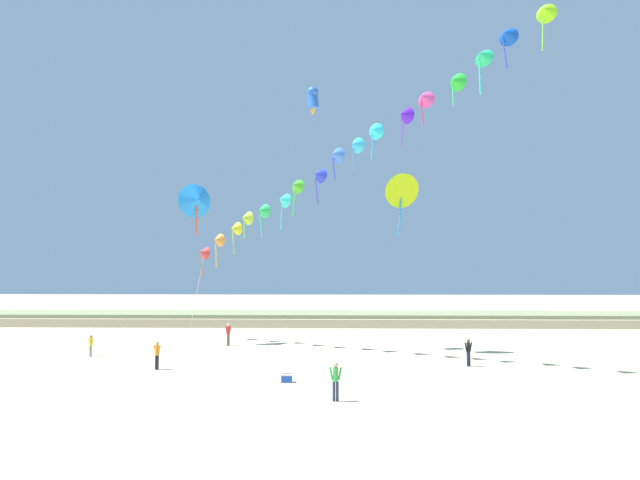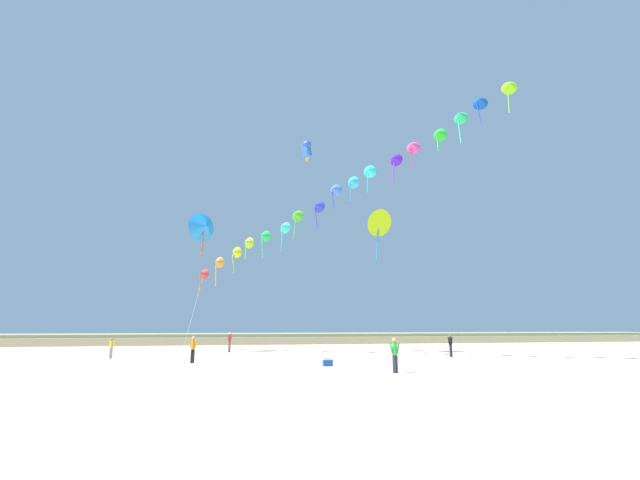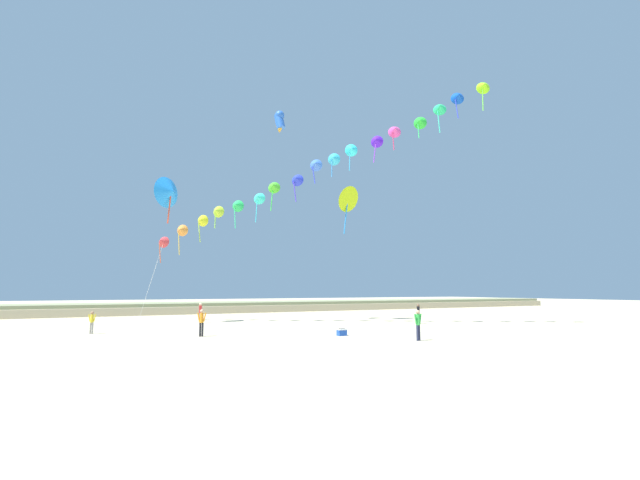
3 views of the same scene
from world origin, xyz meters
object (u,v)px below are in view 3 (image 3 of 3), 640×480
at_px(person_far_left, 200,311).
at_px(person_near_right, 418,312).
at_px(large_kite_low_lead, 346,198).
at_px(large_kite_mid_trail, 170,192).
at_px(person_mid_center, 418,323).
at_px(person_far_right, 202,321).
at_px(large_kite_high_solo, 280,121).
at_px(person_near_left, 92,321).
at_px(beach_cooler, 342,332).

bearing_deg(person_far_left, person_near_right, -28.83).
relative_size(large_kite_low_lead, large_kite_mid_trail, 1.16).
distance_m(person_mid_center, person_far_right, 13.25).
bearing_deg(person_far_right, large_kite_mid_trail, 93.27).
xyz_separation_m(person_far_right, large_kite_high_solo, (8.86, 9.55, 18.15)).
bearing_deg(large_kite_mid_trail, person_near_right, -27.26).
height_order(person_near_left, large_kite_high_solo, large_kite_high_solo).
height_order(person_mid_center, person_far_right, person_mid_center).
relative_size(person_mid_center, person_far_right, 1.04).
relative_size(person_near_right, person_far_right, 1.00).
xyz_separation_m(person_far_left, large_kite_low_lead, (13.21, -2.75, 10.86)).
distance_m(person_mid_center, large_kite_low_lead, 19.99).
distance_m(person_near_left, beach_cooler, 16.57).
xyz_separation_m(large_kite_high_solo, beach_cooler, (-0.81, -13.15, -18.91)).
bearing_deg(large_kite_high_solo, large_kite_low_lead, -11.91).
bearing_deg(large_kite_high_solo, person_far_left, 168.43).
height_order(person_far_left, beach_cooler, person_far_left).
xyz_separation_m(large_kite_low_lead, large_kite_high_solo, (-6.52, 1.38, 7.24)).
height_order(person_far_right, large_kite_mid_trail, large_kite_mid_trail).
height_order(person_near_left, large_kite_mid_trail, large_kite_mid_trail).
bearing_deg(person_mid_center, person_far_left, 114.20).
xyz_separation_m(person_near_right, person_far_right, (-18.79, -1.77, 0.00)).
relative_size(large_kite_low_lead, large_kite_high_solo, 2.21).
relative_size(person_mid_center, large_kite_low_lead, 0.35).
bearing_deg(large_kite_mid_trail, large_kite_high_solo, -13.26).
distance_m(person_near_right, person_mid_center, 12.66).
xyz_separation_m(person_near_left, person_near_right, (24.93, -3.16, 0.11)).
bearing_deg(large_kite_low_lead, beach_cooler, -121.91).
height_order(large_kite_high_solo, beach_cooler, large_kite_high_solo).
bearing_deg(person_mid_center, large_kite_low_lead, 73.55).
distance_m(person_near_right, person_far_left, 18.98).
bearing_deg(person_near_left, beach_cooler, -31.03).
xyz_separation_m(person_mid_center, beach_cooler, (-2.58, 4.31, -0.79)).
distance_m(person_far_right, large_kite_mid_trail, 15.88).
height_order(large_kite_low_lead, large_kite_high_solo, large_kite_high_solo).
height_order(large_kite_mid_trail, beach_cooler, large_kite_mid_trail).
height_order(person_near_right, large_kite_high_solo, large_kite_high_solo).
xyz_separation_m(person_mid_center, large_kite_mid_trail, (-11.30, 19.71, 10.57)).
xyz_separation_m(person_near_left, beach_cooler, (14.18, -8.53, -0.64)).
bearing_deg(large_kite_mid_trail, large_kite_low_lead, -12.71).
distance_m(person_near_left, large_kite_high_solo, 24.08).
bearing_deg(person_near_right, large_kite_mid_trail, 152.74).
height_order(person_near_right, large_kite_mid_trail, large_kite_mid_trail).
height_order(person_near_right, beach_cooler, person_near_right).
relative_size(person_near_left, large_kite_mid_trail, 0.35).
relative_size(person_near_right, large_kite_low_lead, 0.34).
bearing_deg(large_kite_high_solo, large_kite_mid_trail, 166.74).
xyz_separation_m(person_near_left, large_kite_low_lead, (21.52, 3.24, 11.03)).
relative_size(person_far_right, large_kite_high_solo, 0.75).
bearing_deg(beach_cooler, large_kite_low_lead, 58.09).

